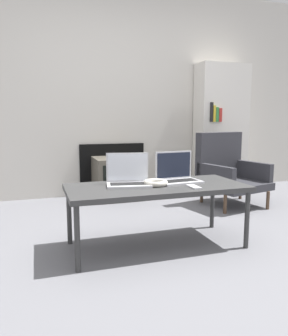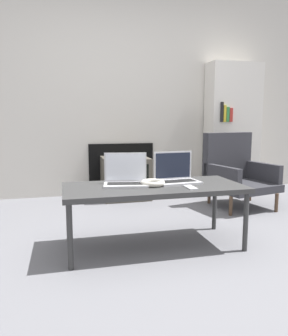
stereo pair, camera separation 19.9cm
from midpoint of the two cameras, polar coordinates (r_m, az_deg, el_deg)
ground_plane at (r=2.36m, az=5.66°, el=-15.25°), size 14.00×14.00×0.00m
wall_back at (r=4.22m, az=-3.96°, el=12.95°), size 7.00×0.08×2.60m
table at (r=2.43m, az=4.08°, el=-3.89°), size 1.32×0.58×0.47m
laptop_left at (r=2.43m, az=-0.88°, el=-1.66°), size 0.35×0.26×0.23m
laptop_right at (r=2.55m, az=7.82°, el=-1.27°), size 0.34×0.23×0.23m
headphones at (r=2.41m, az=3.90°, el=-2.61°), size 0.18×0.18×0.04m
phone at (r=2.36m, az=10.50°, el=-3.35°), size 0.06×0.14×0.01m
tv at (r=3.98m, az=-1.84°, el=-1.72°), size 0.55×0.51×0.50m
armchair at (r=3.78m, az=17.11°, el=-0.50°), size 0.74×0.72×0.81m
bookshelf at (r=4.56m, az=16.35°, el=6.69°), size 0.69×0.32×1.68m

